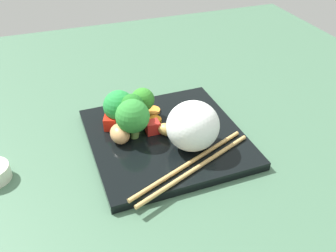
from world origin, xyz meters
TOP-DOWN VIEW (x-y plane):
  - ground_plane at (0.00, 0.00)cm, footprint 110.00×110.00cm
  - square_plate at (0.00, 0.00)cm, footprint 23.83×23.83cm
  - rice_mound at (-4.06, -2.76)cm, footprint 7.88×8.22cm
  - broccoli_floret_0 at (1.05, 4.91)cm, footprint 5.22×5.22cm
  - broccoli_floret_1 at (3.69, 4.20)cm, footprint 3.71×3.71cm
  - broccoli_floret_2 at (6.13, 1.88)cm, footprint 3.90×3.90cm
  - broccoli_floret_3 at (5.75, 5.93)cm, footprint 5.11×5.11cm
  - carrot_slice_0 at (6.98, 0.16)cm, footprint 3.77×3.77cm
  - carrot_slice_1 at (7.40, 4.35)cm, footprint 3.35×3.35cm
  - carrot_slice_2 at (4.00, 0.55)cm, footprint 3.19×3.19cm
  - pepper_chunk_0 at (4.76, 7.71)cm, footprint 2.95×2.70cm
  - pepper_chunk_1 at (1.28, 1.76)cm, footprint 1.84×2.10cm
  - chicken_piece_0 at (3.31, 5.99)cm, footprint 4.01×4.20cm
  - chicken_piece_2 at (0.45, -0.30)cm, footprint 3.39×3.27cm
  - chicken_piece_3 at (0.73, 7.15)cm, footprint 4.04×3.20cm
  - chicken_piece_4 at (8.06, 2.03)cm, footprint 3.86×3.64cm
  - chopstick_pair at (-8.53, -0.98)cm, footprint 9.99×20.57cm

SIDE VIEW (x-z plane):
  - ground_plane at x=0.00cm, z-range -2.00..0.00cm
  - square_plate at x=0.00cm, z-range 0.00..1.37cm
  - carrot_slice_0 at x=6.98cm, z-range 1.37..1.78cm
  - carrot_slice_1 at x=7.40cm, z-range 1.37..1.87cm
  - carrot_slice_2 at x=4.00cm, z-range 1.37..1.89cm
  - chopstick_pair at x=-8.53cm, z-range 1.37..1.98cm
  - chicken_piece_4 at x=8.06cm, z-range 1.37..3.17cm
  - chicken_piece_2 at x=0.45cm, z-range 1.37..3.31cm
  - chicken_piece_0 at x=3.31cm, z-range 1.37..3.36cm
  - pepper_chunk_1 at x=1.28cm, z-range 1.37..3.37cm
  - pepper_chunk_0 at x=4.76cm, z-range 1.37..3.49cm
  - chicken_piece_3 at x=0.73cm, z-range 1.37..4.21cm
  - broccoli_floret_3 at x=5.75cm, z-range 1.57..7.37cm
  - broccoli_floret_2 at x=6.13cm, z-range 1.93..7.25cm
  - broccoli_floret_1 at x=3.69cm, z-range 2.03..8.12cm
  - rice_mound at x=-4.06cm, z-range 1.37..8.87cm
  - broccoli_floret_0 at x=1.05cm, z-range 1.92..8.57cm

